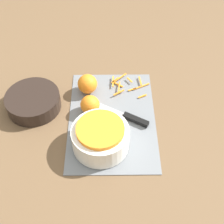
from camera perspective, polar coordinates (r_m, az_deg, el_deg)
The scene contains 8 objects.
ground_plane at distance 1.10m, azimuth 0.00°, elevation -1.23°, with size 4.00×4.00×0.00m, color brown.
cutting_board at distance 1.09m, azimuth 0.00°, elevation -1.13°, with size 0.45×0.30×0.01m.
bowl_speckled at distance 0.99m, azimuth -2.12°, elevation -4.57°, with size 0.18×0.18×0.09m.
bowl_dark at distance 1.15m, azimuth -14.20°, elevation 1.87°, with size 0.19×0.19×0.06m.
knife at distance 1.09m, azimuth 2.87°, elevation -0.84°, with size 0.14×0.23×0.02m.
orange_left at distance 1.16m, azimuth -4.51°, elevation 5.14°, with size 0.07×0.07×0.07m.
orange_right at distance 1.09m, azimuth -4.04°, elevation 1.34°, with size 0.07×0.07×0.07m.
peel_pile at distance 1.20m, azimuth 2.54°, elevation 5.04°, with size 0.13×0.15×0.01m.
Camera 1 is at (-0.70, 0.01, 0.85)m, focal length 50.00 mm.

